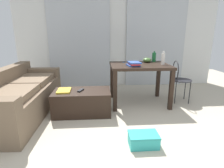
{
  "coord_description": "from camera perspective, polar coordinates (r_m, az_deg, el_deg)",
  "views": [
    {
      "loc": [
        -0.5,
        -1.47,
        1.33
      ],
      "look_at": [
        -0.26,
        1.79,
        0.43
      ],
      "focal_mm": 29.02,
      "sensor_mm": 36.0,
      "label": 1
    }
  ],
  "objects": [
    {
      "name": "craft_table",
      "position": [
        3.51,
        8.67,
        4.28
      ],
      "size": [
        1.11,
        0.84,
        0.78
      ],
      "color": "black",
      "rests_on": "ground"
    },
    {
      "name": "bottle_near",
      "position": [
        3.87,
        13.08,
        8.27
      ],
      "size": [
        0.08,
        0.08,
        0.22
      ],
      "color": "#195B2D",
      "rests_on": "craft_table"
    },
    {
      "name": "wall_back",
      "position": [
        4.79,
        1.83,
        14.71
      ],
      "size": [
        5.08,
        0.1,
        2.54
      ],
      "primitive_type": "cube",
      "color": "silver",
      "rests_on": "ground"
    },
    {
      "name": "book_stack",
      "position": [
        3.29,
        6.85,
        6.32
      ],
      "size": [
        0.25,
        0.3,
        0.07
      ],
      "color": "#33519E",
      "rests_on": "craft_table"
    },
    {
      "name": "couch",
      "position": [
        3.41,
        -27.2,
        -3.66
      ],
      "size": [
        0.88,
        2.12,
        0.77
      ],
      "color": "brown",
      "rests_on": "ground"
    },
    {
      "name": "ground_plane",
      "position": [
        3.07,
        5.67,
        -10.36
      ],
      "size": [
        7.92,
        7.92,
        0.0
      ],
      "primitive_type": "plane",
      "color": "#B2A893"
    },
    {
      "name": "wire_chair",
      "position": [
        3.82,
        20.23,
        2.23
      ],
      "size": [
        0.39,
        0.4,
        0.84
      ],
      "color": "black",
      "rests_on": "ground"
    },
    {
      "name": "tv_remote_primary",
      "position": [
        3.1,
        -9.83,
        -1.95
      ],
      "size": [
        0.11,
        0.18,
        0.02
      ],
      "primitive_type": "cube",
      "rotation": [
        0.0,
        0.0,
        -0.37
      ],
      "color": "#232326",
      "rests_on": "coffee_table"
    },
    {
      "name": "scissors",
      "position": [
        3.71,
        4.14,
        6.88
      ],
      "size": [
        0.13,
        0.09,
        0.0
      ],
      "color": "#9EA0A5",
      "rests_on": "craft_table"
    },
    {
      "name": "coffee_table",
      "position": [
        3.17,
        -9.34,
        -5.63
      ],
      "size": [
        0.96,
        0.54,
        0.4
      ],
      "color": "black",
      "rests_on": "ground"
    },
    {
      "name": "shoebox",
      "position": [
        2.36,
        9.85,
        -16.88
      ],
      "size": [
        0.36,
        0.24,
        0.16
      ],
      "color": "#33B2AD",
      "rests_on": "ground"
    },
    {
      "name": "bottle_far",
      "position": [
        3.53,
        15.79,
        7.67
      ],
      "size": [
        0.06,
        0.06,
        0.25
      ],
      "color": "beige",
      "rests_on": "craft_table"
    },
    {
      "name": "curtains",
      "position": [
        4.71,
        1.92,
        12.75
      ],
      "size": [
        3.47,
        0.03,
        2.22
      ],
      "color": "#B2B7BC",
      "rests_on": "ground"
    },
    {
      "name": "magazine",
      "position": [
        3.14,
        -14.89,
        -2.01
      ],
      "size": [
        0.23,
        0.31,
        0.03
      ],
      "primitive_type": "cube",
      "rotation": [
        0.0,
        0.0,
        0.04
      ],
      "color": "gold",
      "rests_on": "coffee_table"
    },
    {
      "name": "bowl",
      "position": [
        3.76,
        11.0,
        7.43
      ],
      "size": [
        0.17,
        0.17,
        0.09
      ],
      "primitive_type": "ellipsoid",
      "color": "#477033",
      "rests_on": "craft_table"
    }
  ]
}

